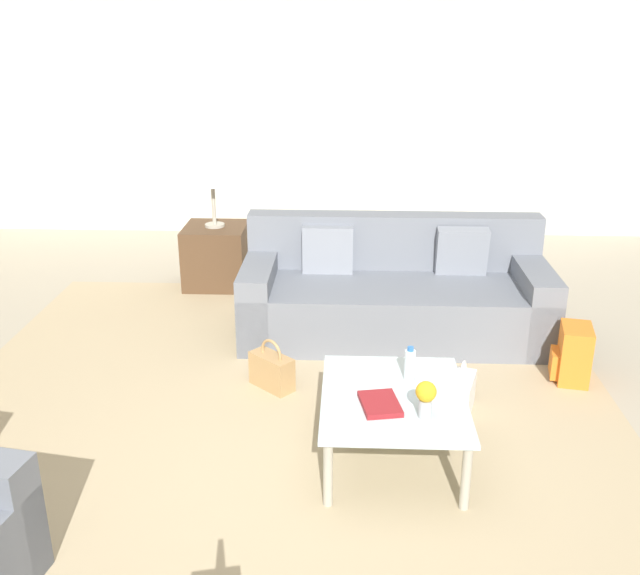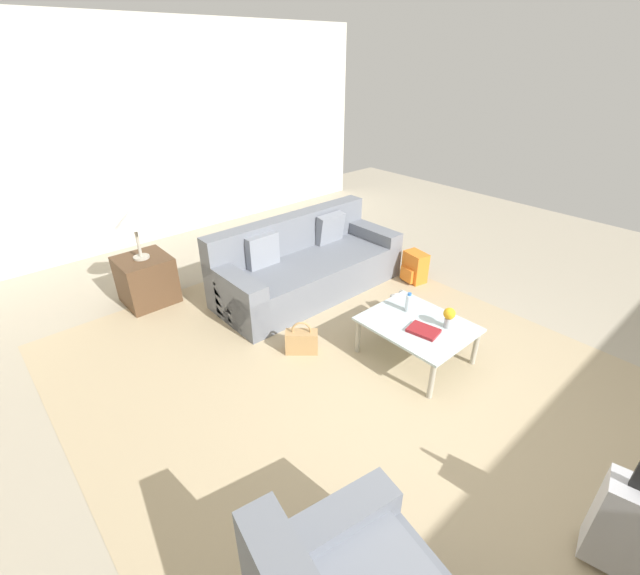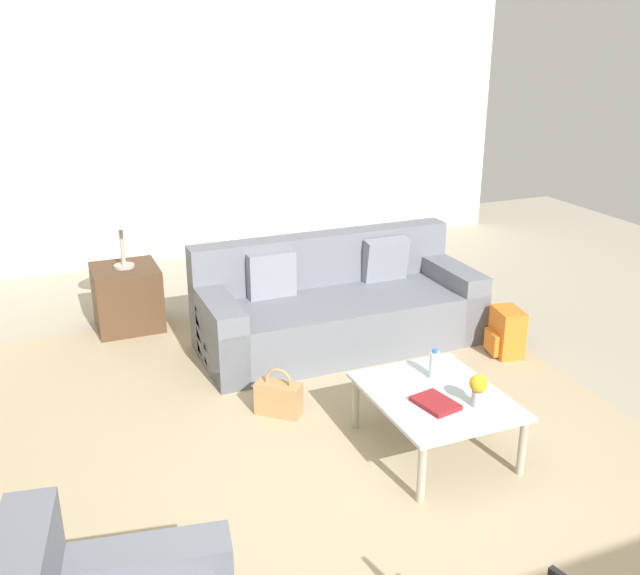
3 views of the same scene
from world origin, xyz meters
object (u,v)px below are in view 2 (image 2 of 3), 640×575
Objects in this scene: handbag_tan at (302,341)px; backpack_orange at (414,268)px; coffee_table_book at (423,331)px; side_table at (147,280)px; flower_vase at (449,316)px; couch at (304,267)px; table_lamp at (133,219)px; handbag_white at (402,308)px; water_bottle at (409,303)px; coffee_table at (417,327)px; suitcase_silver at (635,530)px.

backpack_orange reaches higher than handbag_tan.
side_table is (2.92, 1.42, -0.14)m from coffee_table_book.
flower_vase is 3.45m from side_table.
table_lamp reaches higher than couch.
handbag_white is at bearing -163.98° from couch.
water_bottle reaches higher than side_table.
side_table is at bearing 20.09° from handbag_tan.
flower_vase is at bearing -178.58° from couch.
coffee_table is 1.66× the size of table_lamp.
side_table is 4.87m from suitcase_silver.
backpack_orange is (-1.80, -2.79, -0.85)m from table_lamp.
water_bottle is (0.20, -0.10, 0.14)m from coffee_table.
couch is at bearing 1.42° from flower_vase.
coffee_table_book is (-0.32, 0.18, -0.08)m from water_bottle.
coffee_table_book is 0.75× the size of handbag_tan.
flower_vase is 0.35× the size of table_lamp.
coffee_table is 3.62× the size of coffee_table_book.
side_table is 2.13m from handbag_tan.
coffee_table is at bearing -44.51° from coffee_table_book.
coffee_table is 0.26m from water_bottle.
couch is 4.01× the size of table_lamp.
coffee_table_book reaches higher than backpack_orange.
coffee_table_book is at bearing 174.64° from couch.
table_lamp reaches higher than flower_vase.
flower_vase is 1.98m from suitcase_silver.
coffee_table is at bearing 176.82° from couch.
suitcase_silver is at bearing 168.11° from couch.
table_lamp is at bearing 0.00° from side_table.
handbag_tan and handbag_white have the same top height.
flower_vase is at bearing -124.31° from coffee_table_book.
coffee_table is 4.77× the size of water_bottle.
handbag_tan is at bearing 1.42° from suitcase_silver.
couch is at bearing -41.09° from handbag_tan.
couch is 2.03m from flower_vase.
couch is at bearing -16.17° from coffee_table_book.
coffee_table is at bearing -136.20° from handbag_tan.
suitcase_silver is 2.37× the size of handbag_white.
coffee_table_book is at bearing 66.50° from flower_vase.
coffee_table_book is at bearing 140.02° from handbag_white.
water_bottle is 0.35× the size of table_lamp.
handbag_white is (0.53, -0.46, -0.23)m from coffee_table.
water_bottle is 1.00× the size of flower_vase.
flower_vase is at bearing -138.04° from handbag_tan.
side_table is 0.67× the size of suitcase_silver.
water_bottle is 0.42m from flower_vase.
couch is 1.80m from coffee_table.
handbag_tan is at bearing 95.53° from backpack_orange.
backpack_orange is (1.12, -1.37, -0.23)m from coffee_table_book.
couch is 6.57× the size of handbag_tan.
backpack_orange is (1.22, -1.14, -0.33)m from flower_vase.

